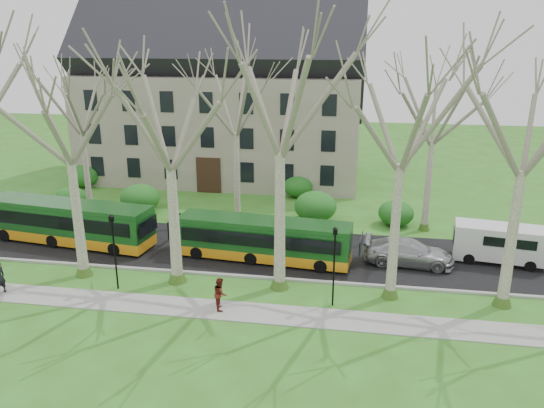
{
  "coord_description": "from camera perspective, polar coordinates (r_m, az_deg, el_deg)",
  "views": [
    {
      "loc": [
        6.81,
        -26.12,
        13.71
      ],
      "look_at": [
        2.12,
        3.0,
        4.13
      ],
      "focal_mm": 35.0,
      "sensor_mm": 36.0,
      "label": 1
    }
  ],
  "objects": [
    {
      "name": "tree_row_verge",
      "position": [
        28.1,
        -5.17,
        4.1
      ],
      "size": [
        49.0,
        7.0,
        14.0
      ],
      "color": "gray",
      "rests_on": "ground"
    },
    {
      "name": "building",
      "position": [
        52.04,
        -5.27,
        11.7
      ],
      "size": [
        26.5,
        12.2,
        16.0
      ],
      "color": "gray",
      "rests_on": "ground"
    },
    {
      "name": "pedestrian_b",
      "position": [
        27.73,
        -5.59,
        -9.56
      ],
      "size": [
        0.89,
        1.0,
        1.73
      ],
      "primitive_type": "imported",
      "rotation": [
        0.0,
        0.0,
        1.89
      ],
      "color": "#5B1B15",
      "rests_on": "sidewalk"
    },
    {
      "name": "ground",
      "position": [
        30.28,
        -4.93,
        -9.01
      ],
      "size": [
        120.0,
        120.0,
        0.0
      ],
      "primitive_type": "plane",
      "color": "#3A681D",
      "rests_on": "ground"
    },
    {
      "name": "lamp_row",
      "position": [
        28.31,
        -5.56,
        -5.27
      ],
      "size": [
        36.22,
        0.22,
        4.3
      ],
      "color": "black",
      "rests_on": "ground"
    },
    {
      "name": "sidewalk",
      "position": [
        28.14,
        -6.18,
        -11.22
      ],
      "size": [
        70.0,
        2.0,
        0.06
      ],
      "primitive_type": "cube",
      "color": "gray",
      "rests_on": "ground"
    },
    {
      "name": "sedan",
      "position": [
        33.72,
        14.48,
        -5.05
      ],
      "size": [
        5.56,
        2.59,
        1.57
      ],
      "primitive_type": "imported",
      "rotation": [
        0.0,
        0.0,
        1.5
      ],
      "color": "#A5A6A9",
      "rests_on": "road"
    },
    {
      "name": "road",
      "position": [
        35.12,
        -2.78,
        -4.95
      ],
      "size": [
        80.0,
        8.0,
        0.06
      ],
      "primitive_type": "cube",
      "color": "black",
      "rests_on": "ground"
    },
    {
      "name": "hedges",
      "position": [
        43.63,
        -6.52,
        0.93
      ],
      "size": [
        30.6,
        8.6,
        2.0
      ],
      "color": "#195A1C",
      "rests_on": "ground"
    },
    {
      "name": "bus_follow",
      "position": [
        33.14,
        -0.9,
        -3.8
      ],
      "size": [
        10.98,
        3.27,
        2.7
      ],
      "primitive_type": null,
      "rotation": [
        0.0,
        0.0,
        -0.1
      ],
      "color": "#154A19",
      "rests_on": "road"
    },
    {
      "name": "bus_lead",
      "position": [
        38.25,
        -20.98,
        -1.83
      ],
      "size": [
        11.95,
        4.01,
        2.93
      ],
      "primitive_type": null,
      "rotation": [
        0.0,
        0.0,
        -0.14
      ],
      "color": "#154A19",
      "rests_on": "road"
    },
    {
      "name": "curb",
      "position": [
        31.55,
        -4.28,
        -7.68
      ],
      "size": [
        80.0,
        0.25,
        0.14
      ],
      "primitive_type": "cube",
      "color": "#A5A39E",
      "rests_on": "ground"
    },
    {
      "name": "tree_row_far",
      "position": [
        38.78,
        -3.18,
        6.5
      ],
      "size": [
        33.0,
        7.0,
        12.0
      ],
      "color": "gray",
      "rests_on": "ground"
    },
    {
      "name": "van_a",
      "position": [
        35.7,
        23.29,
        -4.0
      ],
      "size": [
        5.64,
        2.76,
        2.36
      ],
      "primitive_type": null,
      "rotation": [
        0.0,
        0.0,
        -0.15
      ],
      "color": "silver",
      "rests_on": "road"
    }
  ]
}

